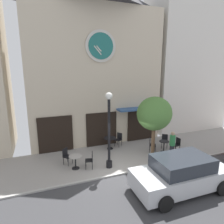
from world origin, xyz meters
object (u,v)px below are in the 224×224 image
Objects in this scene: cafe_chair_corner at (90,159)px; pedestrian_green at (172,145)px; cafe_chair_right_end at (151,144)px; cafe_chair_near_lamp at (165,140)px; street_tree at (154,114)px; cafe_chair_under_awning at (177,144)px; cafe_chair_facing_wall at (119,138)px; cafe_chair_by_entrance at (66,155)px; cafe_table_near_curb at (110,141)px; street_lamp at (109,131)px; cafe_table_center_left at (75,160)px; cafe_table_center_right at (164,145)px; parked_car_silver at (181,174)px.

cafe_chair_corner is 4.77m from pedestrian_green.
cafe_chair_right_end is 1.00× the size of cafe_chair_near_lamp.
street_tree is 4.17× the size of cafe_chair_under_awning.
cafe_chair_facing_wall is at bearing 126.08° from pedestrian_green.
pedestrian_green is (-0.61, -1.55, 0.33)m from cafe_chair_near_lamp.
cafe_chair_under_awning and cafe_chair_right_end have the same top height.
street_tree reaches higher than cafe_chair_by_entrance.
cafe_chair_by_entrance reaches higher than cafe_table_near_curb.
cafe_chair_under_awning is (3.84, -1.90, -0.04)m from cafe_table_near_curb.
cafe_chair_corner reaches higher than cafe_table_near_curb.
street_tree is at bearing -162.98° from cafe_chair_under_awning.
street_tree is (2.50, -0.29, 0.75)m from street_lamp.
cafe_table_center_left is 0.96× the size of cafe_table_center_right.
street_tree reaches higher than cafe_table_center_right.
street_lamp is 2.43× the size of pedestrian_green.
cafe_chair_under_awning is 4.17m from parked_car_silver.
cafe_chair_near_lamp is at bearing 62.91° from parked_car_silver.
street_lamp is 4.51× the size of cafe_chair_by_entrance.
cafe_table_center_right is 0.79m from cafe_chair_right_end.
street_lamp is 5.09× the size of cafe_table_near_curb.
cafe_table_near_curb is 2.75m from cafe_chair_corner.
cafe_chair_corner is at bearing -132.34° from cafe_table_near_curb.
street_lamp reaches higher than street_tree.
cafe_chair_facing_wall is at bearing 31.59° from cafe_table_center_left.
cafe_chair_near_lamp is at bearing -0.07° from cafe_chair_by_entrance.
cafe_chair_corner is at bearing 134.88° from parked_car_silver.
cafe_chair_under_awning is at bearing 53.51° from parked_car_silver.
cafe_table_center_right is 5.99m from cafe_chair_by_entrance.
pedestrian_green is (4.72, -0.62, 0.33)m from cafe_chair_corner.
street_lamp reaches higher than parked_car_silver.
cafe_chair_corner is 1.46m from cafe_chair_by_entrance.
cafe_chair_under_awning reaches higher than cafe_table_near_curb.
cafe_chair_corner is 1.00× the size of cafe_chair_near_lamp.
cafe_table_near_curb is 0.18× the size of parked_car_silver.
parked_car_silver is at bearing -83.64° from cafe_chair_facing_wall.
cafe_chair_near_lamp is at bearing 6.44° from cafe_table_center_left.
cafe_chair_right_end is (3.19, 0.94, -1.53)m from street_lamp.
cafe_table_center_right is 0.83× the size of cafe_chair_facing_wall.
cafe_chair_corner and cafe_chair_by_entrance have the same top height.
cafe_table_center_right is 0.83× the size of cafe_chair_by_entrance.
cafe_chair_under_awning is 1.26m from pedestrian_green.
cafe_chair_corner is (0.76, -0.24, 0.03)m from cafe_table_center_left.
cafe_chair_near_lamp is at bearing 51.62° from cafe_table_center_right.
cafe_chair_facing_wall is at bearing 138.29° from cafe_table_center_right.
cafe_chair_facing_wall reaches higher than cafe_table_near_curb.
street_lamp is 2.37m from cafe_table_center_left.
cafe_table_center_left is at bearing -148.41° from cafe_chair_facing_wall.
street_tree is at bearing -58.17° from cafe_table_near_curb.
cafe_chair_corner is at bearing -178.71° from cafe_chair_under_awning.
cafe_chair_under_awning is 6.86m from cafe_chair_by_entrance.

